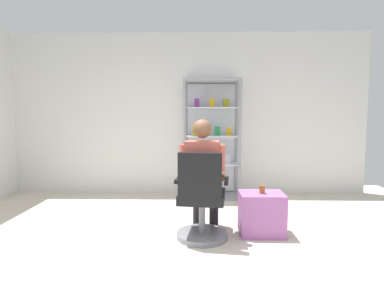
{
  "coord_description": "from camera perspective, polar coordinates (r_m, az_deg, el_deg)",
  "views": [
    {
      "loc": [
        0.2,
        -2.3,
        1.33
      ],
      "look_at": [
        0.12,
        1.28,
        1.0
      ],
      "focal_mm": 29.07,
      "sensor_mm": 36.0,
      "label": 1
    }
  ],
  "objects": [
    {
      "name": "tea_glass",
      "position": [
        3.55,
        12.74,
        -8.12
      ],
      "size": [
        0.06,
        0.06,
        0.09
      ],
      "primitive_type": "cylinder",
      "color": "brown",
      "rests_on": "storage_crate"
    },
    {
      "name": "ground_plane",
      "position": [
        2.66,
        -3.42,
        -24.68
      ],
      "size": [
        7.2,
        7.2,
        0.0
      ],
      "primitive_type": "plane",
      "color": "beige"
    },
    {
      "name": "back_wall",
      "position": [
        5.3,
        -0.84,
        5.47
      ],
      "size": [
        6.0,
        0.1,
        2.7
      ],
      "primitive_type": "cube",
      "color": "silver",
      "rests_on": "ground"
    },
    {
      "name": "display_cabinet_main",
      "position": [
        5.08,
        3.58,
        1.09
      ],
      "size": [
        0.9,
        0.45,
        1.9
      ],
      "color": "gray",
      "rests_on": "ground"
    },
    {
      "name": "storage_crate",
      "position": [
        3.64,
        12.6,
        -12.35
      ],
      "size": [
        0.49,
        0.36,
        0.47
      ],
      "primitive_type": "cube",
      "color": "#9E599E",
      "rests_on": "ground"
    },
    {
      "name": "seated_shopkeeper",
      "position": [
        3.44,
        2.08,
        -5.07
      ],
      "size": [
        0.52,
        0.59,
        1.29
      ],
      "color": "black",
      "rests_on": "ground"
    },
    {
      "name": "office_chair",
      "position": [
        3.36,
        1.76,
        -10.92
      ],
      "size": [
        0.59,
        0.56,
        0.96
      ],
      "color": "slate",
      "rests_on": "ground"
    }
  ]
}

